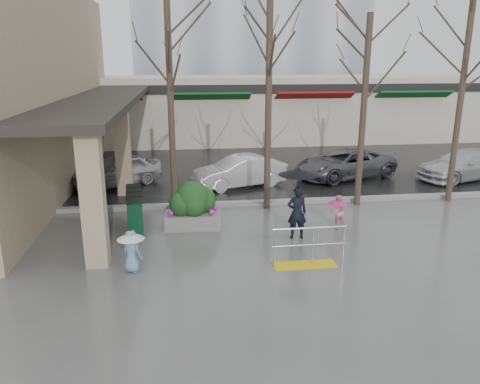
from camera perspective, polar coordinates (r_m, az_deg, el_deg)
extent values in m
plane|color=#51514F|center=(12.96, 0.91, -7.00)|extent=(120.00, 120.00, 0.00)
cube|color=black|center=(34.23, -4.34, 7.41)|extent=(120.00, 36.00, 0.01)
cube|color=gray|center=(16.67, -1.03, -1.44)|extent=(120.00, 0.30, 0.15)
cube|color=#2D2823|center=(20.11, -16.40, 11.23)|extent=(2.80, 18.00, 0.25)
cube|color=tan|center=(11.99, -17.48, -0.80)|extent=(0.55, 0.55, 3.50)
cube|color=tan|center=(18.25, -14.08, 5.03)|extent=(0.55, 0.55, 3.50)
cube|color=beige|center=(30.20, -0.16, 10.13)|extent=(34.00, 6.00, 4.00)
cube|color=maroon|center=(27.35, -16.54, 10.67)|extent=(4.50, 1.68, 0.87)
cube|color=#0F4C1E|center=(27.06, -3.67, 11.23)|extent=(4.50, 1.68, 0.87)
cube|color=maroon|center=(28.09, 8.88, 11.25)|extent=(4.50, 1.68, 0.87)
cube|color=#0F4C1E|center=(30.29, 20.06, 10.82)|extent=(4.50, 1.68, 0.87)
cube|color=black|center=(27.22, 0.61, 12.45)|extent=(34.00, 0.35, 0.50)
cube|color=yellow|center=(12.13, 7.88, -8.78)|extent=(1.60, 0.50, 0.02)
cylinder|color=silver|center=(11.76, 4.18, -6.88)|extent=(0.05, 0.05, 1.00)
cylinder|color=silver|center=(11.99, 8.90, -6.58)|extent=(0.05, 0.05, 1.00)
cylinder|color=silver|center=(12.23, 12.53, -6.32)|extent=(0.05, 0.05, 1.00)
cylinder|color=silver|center=(11.78, 8.54, -4.36)|extent=(1.90, 0.06, 0.06)
cylinder|color=silver|center=(11.94, 8.45, -6.39)|extent=(1.90, 0.04, 0.04)
cylinder|color=#382B21|center=(15.51, -8.40, 9.65)|extent=(0.22, 0.22, 6.80)
cylinder|color=#382B21|center=(15.77, 3.47, 10.26)|extent=(0.22, 0.22, 7.00)
cylinder|color=#382B21|center=(16.72, 14.80, 9.23)|extent=(0.22, 0.22, 6.50)
cylinder|color=#382B21|center=(18.28, 25.27, 9.89)|extent=(0.22, 0.22, 7.20)
imported|color=black|center=(13.59, 6.96, -2.51)|extent=(0.58, 0.39, 1.56)
cylinder|color=black|center=(13.36, 7.08, 0.77)|extent=(0.02, 0.02, 0.99)
cone|color=black|center=(13.26, 7.13, 2.46)|extent=(1.14, 1.14, 0.18)
sphere|color=black|center=(13.23, 7.15, 2.92)|extent=(0.05, 0.05, 0.05)
imported|color=pink|center=(14.72, 11.79, -2.33)|extent=(0.58, 0.49, 1.04)
cylinder|color=black|center=(14.66, 11.83, -1.62)|extent=(0.02, 0.02, 0.45)
cone|color=#D8227A|center=(14.63, 11.86, -1.11)|extent=(0.61, 0.61, 0.18)
sphere|color=black|center=(14.59, 11.89, -0.70)|extent=(0.05, 0.05, 0.05)
imported|color=#6C95C0|center=(11.79, -13.07, -7.03)|extent=(0.62, 0.58, 1.06)
cylinder|color=black|center=(11.70, -13.14, -5.92)|extent=(0.02, 0.02, 0.50)
cone|color=silver|center=(11.65, -13.19, -5.19)|extent=(0.67, 0.67, 0.18)
sphere|color=black|center=(11.61, -13.22, -4.69)|extent=(0.05, 0.05, 0.05)
cube|color=slate|center=(14.57, -5.75, -3.44)|extent=(1.76, 0.94, 0.48)
ellipsoid|color=#133D1A|center=(14.35, -5.83, -0.77)|extent=(1.05, 0.94, 1.10)
sphere|color=#133D1A|center=(14.30, -7.14, -1.42)|extent=(0.75, 0.75, 0.75)
sphere|color=#133D1A|center=(14.53, -4.52, -0.99)|extent=(0.80, 0.80, 0.80)
cube|color=#0D3A21|center=(13.97, -12.64, -3.34)|extent=(0.48, 0.48, 1.07)
cube|color=black|center=(13.79, -12.78, -1.05)|extent=(0.51, 0.51, 0.08)
cube|color=black|center=(14.47, -12.67, -2.66)|extent=(0.48, 0.48, 1.07)
cube|color=black|center=(14.30, -12.81, -0.44)|extent=(0.51, 0.51, 0.08)
cube|color=#0B331D|center=(14.98, -12.71, -2.02)|extent=(0.48, 0.48, 1.07)
cube|color=black|center=(14.82, -12.84, 0.12)|extent=(0.51, 0.51, 0.08)
cube|color=black|center=(15.49, -12.74, -1.43)|extent=(0.48, 0.48, 1.07)
cube|color=black|center=(15.33, -12.87, 0.65)|extent=(0.51, 0.51, 0.08)
imported|color=#B5B5BA|center=(19.83, -14.78, 2.52)|extent=(3.90, 3.30, 1.26)
imported|color=white|center=(19.04, -0.05, 2.50)|extent=(4.05, 2.48, 1.26)
imported|color=#53545A|center=(20.99, 12.65, 3.38)|extent=(4.96, 3.43, 1.26)
imported|color=silver|center=(22.49, 25.63, 3.02)|extent=(4.66, 2.87, 1.26)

